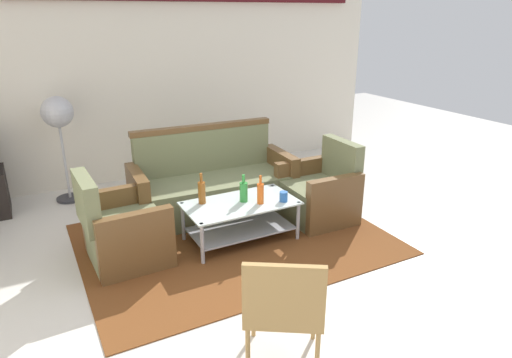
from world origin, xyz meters
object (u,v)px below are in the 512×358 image
object	(u,v)px
coffee_table	(241,215)
pedestal_fan	(58,118)
armchair_left	(123,231)
armchair_right	(320,194)
couch	(213,186)
bottle_orange	(260,193)
wicker_chair	(284,304)
cup	(284,197)
bottle_green	(244,191)
bottle_brown	(202,192)

from	to	relation	value
coffee_table	pedestal_fan	bearing A→B (deg)	125.79
armchair_left	armchair_right	xyz separation A→B (m)	(2.12, -0.09, 0.00)
couch	bottle_orange	distance (m)	0.91
armchair_left	wicker_chair	bearing A→B (deg)	15.22
coffee_table	wicker_chair	distance (m)	1.80
bottle_orange	cup	world-z (taller)	bottle_orange
bottle_orange	cup	xyz separation A→B (m)	(0.23, -0.06, -0.06)
bottle_green	wicker_chair	size ratio (longest dim) A/B	0.33
cup	armchair_right	bearing A→B (deg)	21.56
armchair_right	bottle_brown	bearing A→B (deg)	87.29
couch	armchair_left	xyz separation A→B (m)	(-1.14, -0.60, -0.03)
bottle_orange	wicker_chair	bearing A→B (deg)	-113.71
bottle_green	bottle_brown	world-z (taller)	bottle_brown
pedestal_fan	cup	bearing A→B (deg)	-49.66
couch	armchair_right	world-z (taller)	couch
bottle_brown	cup	distance (m)	0.80
bottle_orange	bottle_brown	size ratio (longest dim) A/B	0.93
wicker_chair	coffee_table	bearing A→B (deg)	104.74
bottle_green	cup	distance (m)	0.40
armchair_right	bottle_brown	distance (m)	1.36
armchair_left	wicker_chair	xyz separation A→B (m)	(0.58, -1.86, 0.21)
coffee_table	bottle_green	size ratio (longest dim) A/B	3.96
wicker_chair	bottle_brown	bearing A→B (deg)	116.06
bottle_green	bottle_orange	world-z (taller)	bottle_orange
coffee_table	pedestal_fan	world-z (taller)	pedestal_fan
coffee_table	bottle_orange	distance (m)	0.32
couch	wicker_chair	xyz separation A→B (m)	(-0.56, -2.47, 0.18)
couch	cup	size ratio (longest dim) A/B	18.29
bottle_orange	bottle_brown	xyz separation A→B (m)	(-0.50, 0.27, 0.01)
coffee_table	cup	size ratio (longest dim) A/B	11.00
pedestal_fan	wicker_chair	bearing A→B (deg)	-76.76
armchair_right	wicker_chair	distance (m)	2.36
armchair_left	coffee_table	size ratio (longest dim) A/B	0.77
coffee_table	pedestal_fan	size ratio (longest dim) A/B	0.87
bottle_orange	pedestal_fan	bearing A→B (deg)	127.35
coffee_table	bottle_brown	bearing A→B (deg)	154.32
bottle_orange	pedestal_fan	xyz separation A→B (m)	(-1.55, 2.04, 0.49)
bottle_green	wicker_chair	bearing A→B (deg)	-108.65
bottle_orange	cup	size ratio (longest dim) A/B	2.88
bottle_brown	pedestal_fan	bearing A→B (deg)	120.84
coffee_table	armchair_left	bearing A→B (deg)	171.84
couch	armchair_right	bearing A→B (deg)	147.21
couch	bottle_orange	bearing A→B (deg)	101.50
armchair_left	bottle_green	bearing A→B (deg)	80.71
couch	coffee_table	size ratio (longest dim) A/B	1.66
couch	bottle_orange	size ratio (longest dim) A/B	6.35
couch	bottle_green	bearing A→B (deg)	93.85
couch	wicker_chair	size ratio (longest dim) A/B	2.18
bottle_green	wicker_chair	xyz separation A→B (m)	(-0.58, -1.72, -0.02)
pedestal_fan	wicker_chair	distance (m)	3.76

